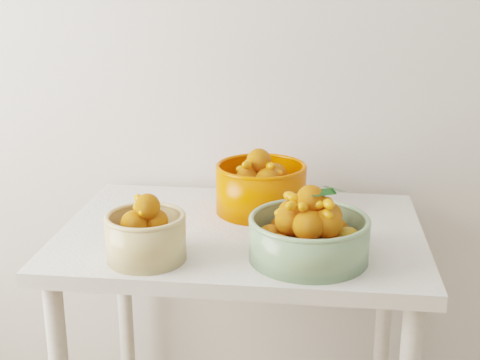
# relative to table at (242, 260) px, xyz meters

# --- Properties ---
(table) EXTENTS (1.00, 0.70, 0.75)m
(table) POSITION_rel_table_xyz_m (0.00, 0.00, 0.00)
(table) COLOR silver
(table) RESTS_ON ground
(bowl_cream) EXTENTS (0.21, 0.21, 0.17)m
(bowl_cream) POSITION_rel_table_xyz_m (-0.21, -0.23, 0.16)
(bowl_cream) COLOR tan
(bowl_cream) RESTS_ON table
(bowl_green) EXTENTS (0.33, 0.33, 0.19)m
(bowl_green) POSITION_rel_table_xyz_m (0.19, -0.18, 0.16)
(bowl_green) COLOR gray
(bowl_green) RESTS_ON table
(bowl_orange) EXTENTS (0.28, 0.28, 0.19)m
(bowl_orange) POSITION_rel_table_xyz_m (0.04, 0.15, 0.17)
(bowl_orange) COLOR #E54800
(bowl_orange) RESTS_ON table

